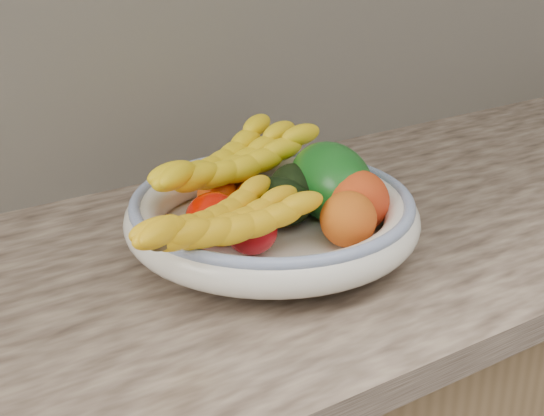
{
  "coord_description": "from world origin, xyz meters",
  "views": [
    {
      "loc": [
        -0.49,
        0.89,
        1.36
      ],
      "look_at": [
        0.0,
        1.66,
        0.96
      ],
      "focal_mm": 50.0,
      "sensor_mm": 36.0,
      "label": 1
    }
  ],
  "objects_px": {
    "green_mango": "(330,182)",
    "banana_bunch_front": "(223,229)",
    "fruit_bowl": "(272,216)",
    "banana_bunch_back": "(231,169)"
  },
  "relations": [
    {
      "from": "green_mango",
      "to": "banana_bunch_front",
      "type": "xyz_separation_m",
      "value": [
        -0.2,
        -0.06,
        0.01
      ]
    },
    {
      "from": "fruit_bowl",
      "to": "banana_bunch_back",
      "type": "distance_m",
      "value": 0.1
    },
    {
      "from": "green_mango",
      "to": "fruit_bowl",
      "type": "bearing_deg",
      "value": -172.82
    },
    {
      "from": "green_mango",
      "to": "banana_bunch_back",
      "type": "bearing_deg",
      "value": 145.66
    },
    {
      "from": "green_mango",
      "to": "banana_bunch_back",
      "type": "relative_size",
      "value": 0.48
    },
    {
      "from": "green_mango",
      "to": "banana_bunch_back",
      "type": "height_order",
      "value": "green_mango"
    },
    {
      "from": "green_mango",
      "to": "banana_bunch_front",
      "type": "bearing_deg",
      "value": -156.3
    },
    {
      "from": "banana_bunch_front",
      "to": "fruit_bowl",
      "type": "bearing_deg",
      "value": 14.2
    },
    {
      "from": "fruit_bowl",
      "to": "banana_bunch_back",
      "type": "bearing_deg",
      "value": 95.49
    },
    {
      "from": "banana_bunch_back",
      "to": "banana_bunch_front",
      "type": "distance_m",
      "value": 0.18
    }
  ]
}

